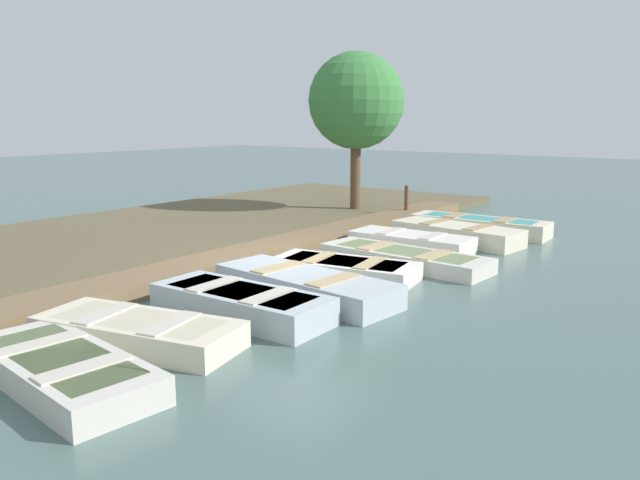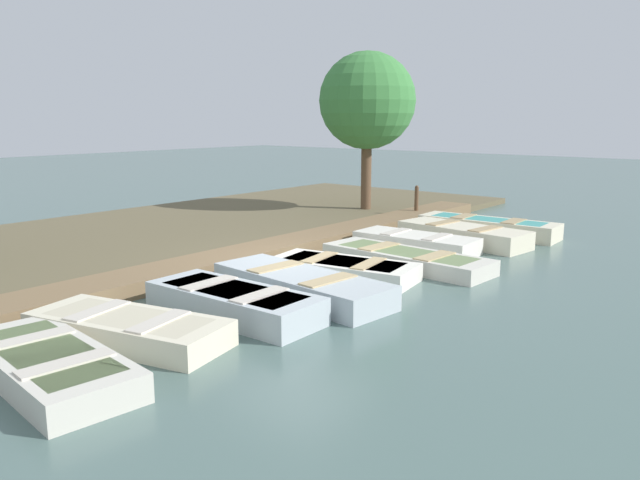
% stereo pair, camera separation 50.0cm
% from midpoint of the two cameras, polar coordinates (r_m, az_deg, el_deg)
% --- Properties ---
extents(ground_plane, '(80.00, 80.00, 0.00)m').
position_cam_midpoint_polar(ground_plane, '(11.82, -3.08, -3.14)').
color(ground_plane, '#4C6660').
extents(shore_bank, '(8.00, 24.00, 0.17)m').
position_cam_midpoint_polar(shore_bank, '(15.41, -17.54, 0.05)').
color(shore_bank, brown).
rests_on(shore_bank, ground_plane).
extents(dock_walkway, '(1.04, 18.32, 0.29)m').
position_cam_midpoint_polar(dock_walkway, '(12.73, -8.07, -1.53)').
color(dock_walkway, brown).
rests_on(dock_walkway, ground_plane).
extents(rowboat_0, '(2.86, 1.40, 0.36)m').
position_cam_midpoint_polar(rowboat_0, '(7.70, -24.25, -10.70)').
color(rowboat_0, beige).
rests_on(rowboat_0, ground_plane).
extents(rowboat_1, '(2.92, 1.66, 0.37)m').
position_cam_midpoint_polar(rowboat_1, '(8.60, -17.91, -7.93)').
color(rowboat_1, beige).
rests_on(rowboat_1, ground_plane).
extents(rowboat_2, '(2.83, 1.13, 0.44)m').
position_cam_midpoint_polar(rowboat_2, '(9.36, -8.76, -5.73)').
color(rowboat_2, '#B2BCC1').
rests_on(rowboat_2, ground_plane).
extents(rowboat_3, '(3.37, 1.42, 0.42)m').
position_cam_midpoint_polar(rowboat_3, '(10.26, -2.75, -4.14)').
color(rowboat_3, '#B2BCC1').
rests_on(rowboat_3, ground_plane).
extents(rowboat_4, '(2.83, 1.54, 0.35)m').
position_cam_midpoint_polar(rowboat_4, '(11.50, 0.98, -2.65)').
color(rowboat_4, silver).
rests_on(rowboat_4, ground_plane).
extents(rowboat_5, '(3.56, 1.30, 0.33)m').
position_cam_midpoint_polar(rowboat_5, '(12.54, 6.56, -1.62)').
color(rowboat_5, beige).
rests_on(rowboat_5, ground_plane).
extents(rowboat_6, '(2.73, 1.10, 0.39)m').
position_cam_midpoint_polar(rowboat_6, '(14.02, 7.32, -0.14)').
color(rowboat_6, silver).
rests_on(rowboat_6, ground_plane).
extents(rowboat_7, '(3.19, 1.46, 0.44)m').
position_cam_midpoint_polar(rowboat_7, '(15.04, 11.43, 0.61)').
color(rowboat_7, beige).
rests_on(rowboat_7, ground_plane).
extents(rowboat_8, '(3.48, 1.09, 0.43)m').
position_cam_midpoint_polar(rowboat_8, '(16.32, 13.48, 1.31)').
color(rowboat_8, beige).
rests_on(rowboat_8, ground_plane).
extents(mooring_post_far, '(0.11, 0.11, 1.01)m').
position_cam_midpoint_polar(mooring_post_far, '(18.13, 7.11, 3.44)').
color(mooring_post_far, brown).
rests_on(mooring_post_far, ground_plane).
extents(park_tree_left, '(2.86, 2.86, 4.83)m').
position_cam_midpoint_polar(park_tree_left, '(18.92, 2.56, 12.55)').
color(park_tree_left, brown).
rests_on(park_tree_left, ground_plane).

